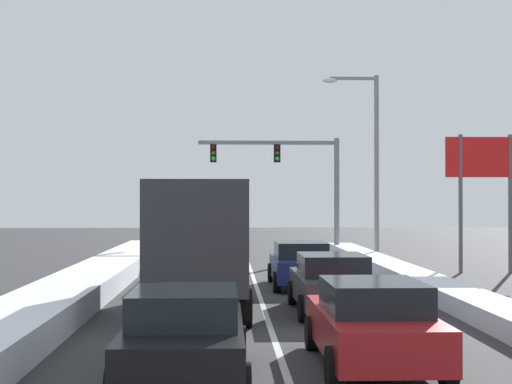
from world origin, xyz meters
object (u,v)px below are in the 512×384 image
box_truck_center_lane_second (200,239)px  sedan_charcoal_right_lane_second (332,283)px  sedan_red_right_lane_nearest (372,323)px  sedan_black_center_lane_nearest (185,336)px  traffic_light_gantry (293,170)px  roadside_sign_right (485,172)px  sedan_navy_right_lane_third (300,264)px  suv_silver_center_lane_third (209,251)px  street_lamp_right_mid (369,151)px

box_truck_center_lane_second → sedan_charcoal_right_lane_second: bearing=-3.1°
sedan_red_right_lane_nearest → box_truck_center_lane_second: (-3.22, 6.72, 1.14)m
sedan_black_center_lane_nearest → box_truck_center_lane_second: box_truck_center_lane_second is taller
traffic_light_gantry → roadside_sign_right: (6.72, -10.91, -0.48)m
sedan_navy_right_lane_third → traffic_light_gantry: bearing=86.0°
box_truck_center_lane_second → traffic_light_gantry: 21.87m
sedan_charcoal_right_lane_second → traffic_light_gantry: bearing=87.7°
sedan_red_right_lane_nearest → sedan_black_center_lane_nearest: bearing=-160.4°
sedan_charcoal_right_lane_second → roadside_sign_right: roadside_sign_right is taller
sedan_navy_right_lane_third → suv_silver_center_lane_third: suv_silver_center_lane_third is taller
street_lamp_right_mid → roadside_sign_right: 6.81m
sedan_navy_right_lane_third → box_truck_center_lane_second: (-3.14, -5.69, 1.14)m
sedan_red_right_lane_nearest → street_lamp_right_mid: size_ratio=0.51×
sedan_charcoal_right_lane_second → street_lamp_right_mid: (3.97, 16.23, 4.42)m
suv_silver_center_lane_third → traffic_light_gantry: bearing=71.7°
box_truck_center_lane_second → roadside_sign_right: (10.97, 10.39, 2.12)m
box_truck_center_lane_second → traffic_light_gantry: bearing=78.7°
sedan_red_right_lane_nearest → sedan_charcoal_right_lane_second: size_ratio=1.00×
suv_silver_center_lane_third → street_lamp_right_mid: 11.32m
suv_silver_center_lane_third → sedan_charcoal_right_lane_second: bearing=-68.8°
sedan_navy_right_lane_third → traffic_light_gantry: traffic_light_gantry is taller
traffic_light_gantry → roadside_sign_right: traffic_light_gantry is taller
sedan_black_center_lane_nearest → street_lamp_right_mid: (7.34, 23.91, 4.42)m
sedan_red_right_lane_nearest → box_truck_center_lane_second: size_ratio=0.63×
roadside_sign_right → sedan_black_center_lane_nearest: bearing=-120.9°
suv_silver_center_lane_third → sedan_black_center_lane_nearest: bearing=-90.0°
street_lamp_right_mid → roadside_sign_right: bearing=-57.6°
sedan_navy_right_lane_third → traffic_light_gantry: (1.10, 15.60, 3.73)m
box_truck_center_lane_second → suv_silver_center_lane_third: box_truck_center_lane_second is taller
sedan_charcoal_right_lane_second → sedan_black_center_lane_nearest: bearing=-113.7°
roadside_sign_right → sedan_navy_right_lane_third: bearing=-149.0°
sedan_black_center_lane_nearest → suv_silver_center_lane_third: size_ratio=0.92×
sedan_red_right_lane_nearest → street_lamp_right_mid: (4.14, 22.77, 4.42)m
box_truck_center_lane_second → sedan_black_center_lane_nearest: bearing=-89.8°
sedan_red_right_lane_nearest → roadside_sign_right: 19.06m
box_truck_center_lane_second → suv_silver_center_lane_third: (0.02, 8.51, -0.88)m
sedan_black_center_lane_nearest → street_lamp_right_mid: size_ratio=0.51×
street_lamp_right_mid → suv_silver_center_lane_third: bearing=-134.3°
sedan_navy_right_lane_third → suv_silver_center_lane_third: 4.22m
traffic_light_gantry → suv_silver_center_lane_third: bearing=-108.3°
sedan_navy_right_lane_third → street_lamp_right_mid: size_ratio=0.51×
box_truck_center_lane_second → street_lamp_right_mid: bearing=65.3°
suv_silver_center_lane_third → street_lamp_right_mid: bearing=45.7°
sedan_red_right_lane_nearest → sedan_charcoal_right_lane_second: (0.18, 6.54, 0.00)m
roadside_sign_right → street_lamp_right_mid: bearing=122.4°
sedan_navy_right_lane_third → traffic_light_gantry: size_ratio=0.60×
sedan_black_center_lane_nearest → sedan_red_right_lane_nearest: bearing=19.6°
sedan_red_right_lane_nearest → traffic_light_gantry: (1.02, 28.02, 3.73)m
sedan_black_center_lane_nearest → traffic_light_gantry: bearing=81.8°
sedan_black_center_lane_nearest → roadside_sign_right: roadside_sign_right is taller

